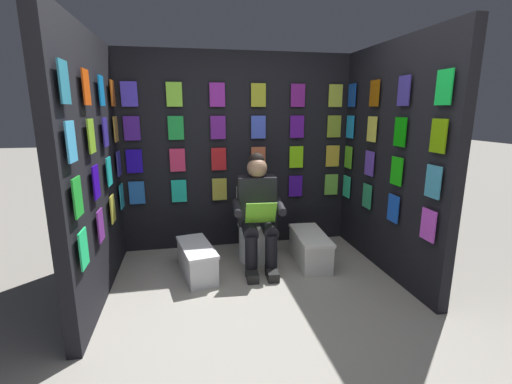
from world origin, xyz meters
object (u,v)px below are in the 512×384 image
comic_longbox_near (310,248)px  toilet (255,229)px  person_reading (258,211)px  comic_longbox_far (197,260)px

comic_longbox_near → toilet: bearing=-22.5°
person_reading → comic_longbox_near: size_ratio=1.58×
toilet → person_reading: (0.01, 0.23, 0.27)m
comic_longbox_near → comic_longbox_far: 1.22m
person_reading → comic_longbox_far: 0.79m
toilet → person_reading: 0.35m
toilet → person_reading: bearing=90.6°
comic_longbox_far → toilet: bearing=-163.6°
person_reading → comic_longbox_far: bearing=14.4°
toilet → comic_longbox_far: bearing=31.5°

